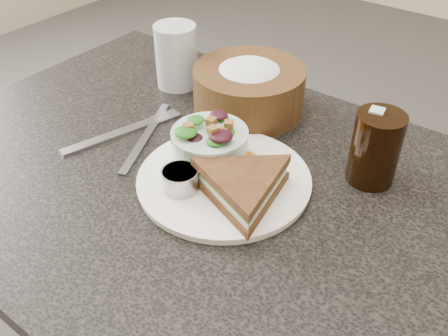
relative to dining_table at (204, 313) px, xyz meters
name	(u,v)px	position (x,y,z in m)	size (l,w,h in m)	color
dining_table	(204,313)	(0.00, 0.00, 0.00)	(1.00, 0.70, 0.75)	black
dinner_plate	(224,180)	(0.05, 0.00, 0.38)	(0.27, 0.27, 0.01)	white
sandwich	(243,186)	(0.10, -0.02, 0.41)	(0.17, 0.17, 0.05)	#55371C
salad_bowl	(210,140)	(0.00, 0.03, 0.42)	(0.12, 0.12, 0.07)	#AFC8B9
dressing_ramekin	(180,180)	(0.02, -0.06, 0.40)	(0.06, 0.06, 0.03)	#999CA0
orange_wedge	(244,156)	(0.05, 0.05, 0.40)	(0.06, 0.06, 0.03)	#FF6408
fork	(116,134)	(-0.18, -0.01, 0.38)	(0.02, 0.20, 0.01)	#AAACB1
knife	(146,137)	(-0.14, 0.02, 0.38)	(0.01, 0.22, 0.00)	#90939E
bread_basket	(249,83)	(-0.05, 0.20, 0.43)	(0.21, 0.21, 0.12)	#452F16
cola_glass	(376,145)	(0.23, 0.15, 0.44)	(0.07, 0.07, 0.13)	black
water_glass	(176,56)	(-0.22, 0.20, 0.44)	(0.08, 0.08, 0.13)	silver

